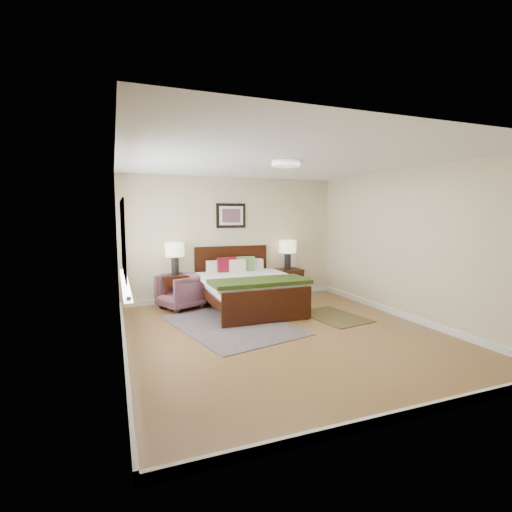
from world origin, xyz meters
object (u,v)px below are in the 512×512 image
at_px(nightstand_right, 288,279).
at_px(rug_persian, 232,325).
at_px(bed, 247,283).
at_px(lamp_left, 175,252).
at_px(nightstand_left, 176,281).
at_px(lamp_right, 288,249).
at_px(armchair, 180,291).

distance_m(nightstand_right, rug_persian, 2.41).
xyz_separation_m(bed, lamp_left, (-1.18, 0.76, 0.53)).
relative_size(nightstand_left, lamp_left, 0.98).
relative_size(nightstand_right, lamp_right, 0.96).
bearing_deg(lamp_left, nightstand_left, -90.00).
bearing_deg(armchair, bed, 43.02).
distance_m(armchair, rug_persian, 1.51).
bearing_deg(nightstand_right, lamp_left, 179.71).
distance_m(nightstand_right, lamp_left, 2.48).
bearing_deg(rug_persian, lamp_right, 29.41).
relative_size(lamp_right, armchair, 0.86).
relative_size(lamp_left, rug_persian, 0.28).
distance_m(lamp_left, rug_persian, 2.02).
bearing_deg(rug_persian, armchair, 100.00).
bearing_deg(lamp_right, armchair, -173.43).
xyz_separation_m(bed, armchair, (-1.15, 0.49, -0.18)).
height_order(lamp_left, armchair, lamp_left).
distance_m(bed, armchair, 1.26).
distance_m(lamp_left, armchair, 0.76).
relative_size(nightstand_left, lamp_right, 0.98).
distance_m(lamp_left, lamp_right, 2.38).
bearing_deg(lamp_left, lamp_right, 0.00).
height_order(bed, rug_persian, bed).
distance_m(nightstand_left, rug_persian, 1.78).
xyz_separation_m(lamp_right, rug_persian, (-1.76, -1.62, -1.01)).
bearing_deg(nightstand_right, rug_persian, -137.52).
xyz_separation_m(lamp_left, armchair, (0.04, -0.27, -0.71)).
distance_m(bed, nightstand_left, 1.39).
distance_m(lamp_right, armchair, 2.46).
relative_size(bed, lamp_right, 3.28).
distance_m(bed, lamp_right, 1.51).
bearing_deg(bed, lamp_right, 32.28).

